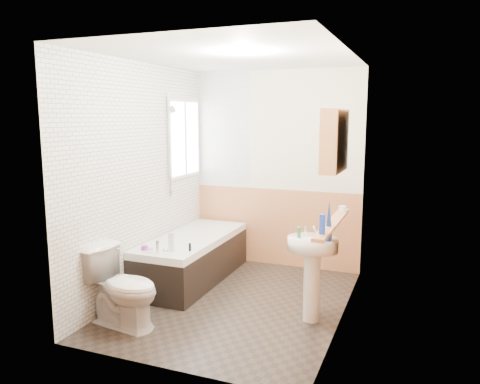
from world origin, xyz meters
name	(u,v)px	position (x,y,z in m)	size (l,w,h in m)	color
floor	(235,302)	(0.00, 0.00, 0.00)	(2.80, 2.80, 0.00)	black
ceiling	(234,56)	(0.00, 0.00, 2.50)	(2.80, 2.80, 0.00)	white
wall_back	(276,170)	(0.00, 1.41, 1.25)	(2.20, 0.02, 2.50)	#EEE3C4
wall_front	(162,210)	(0.00, -1.41, 1.25)	(2.20, 0.02, 2.50)	#EEE3C4
wall_left	(140,179)	(-1.11, 0.00, 1.25)	(0.02, 2.80, 2.50)	#EEE3C4
wall_right	(346,191)	(1.11, 0.00, 1.25)	(0.02, 2.80, 2.50)	#EEE3C4
wainscot_right	(341,269)	(1.09, 0.00, 0.50)	(0.01, 2.80, 1.00)	tan
wainscot_front	(166,307)	(0.00, -1.39, 0.50)	(2.20, 0.01, 1.00)	tan
wainscot_back	(275,227)	(0.00, 1.39, 0.50)	(2.20, 0.01, 1.00)	tan
tile_cladding_left	(142,179)	(-1.09, 0.00, 1.25)	(0.01, 2.80, 2.50)	white
tile_return_back	(223,130)	(-0.73, 1.39, 1.75)	(0.75, 0.01, 1.50)	white
window	(185,138)	(-1.06, 0.95, 1.65)	(0.03, 0.79, 0.99)	white
bathtub	(193,257)	(-0.73, 0.47, 0.28)	(0.70, 1.74, 0.67)	black
shower_riser	(170,136)	(-1.04, 0.54, 1.70)	(0.11, 0.08, 1.23)	silver
toilet	(123,288)	(-0.76, -0.88, 0.37)	(0.42, 0.75, 0.73)	white
sink	(312,262)	(0.84, -0.13, 0.58)	(0.48, 0.38, 0.92)	white
pine_shelf	(333,223)	(1.04, -0.25, 0.99)	(0.10, 1.29, 0.03)	tan
medicine_cabinet	(334,140)	(1.01, -0.15, 1.72)	(0.15, 0.61, 0.55)	tan
foam_can	(322,224)	(1.04, -0.72, 1.09)	(0.05, 0.05, 0.16)	#19339E
green_bottle	(329,213)	(1.04, -0.44, 1.12)	(0.05, 0.05, 0.23)	navy
black_jar	(342,208)	(1.04, 0.26, 1.03)	(0.07, 0.07, 0.05)	silver
soap_bottle	(326,236)	(0.98, -0.19, 0.86)	(0.08, 0.18, 0.08)	#19339E
clear_bottle	(299,232)	(0.72, -0.19, 0.87)	(0.04, 0.04, 0.10)	#388447
blue_gel	(171,242)	(-0.63, -0.19, 0.64)	(0.06, 0.04, 0.20)	silver
cream_jar	(144,248)	(-0.93, -0.24, 0.56)	(0.07, 0.07, 0.04)	purple
orange_bottle	(190,247)	(-0.47, -0.10, 0.58)	(0.03, 0.03, 0.08)	black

